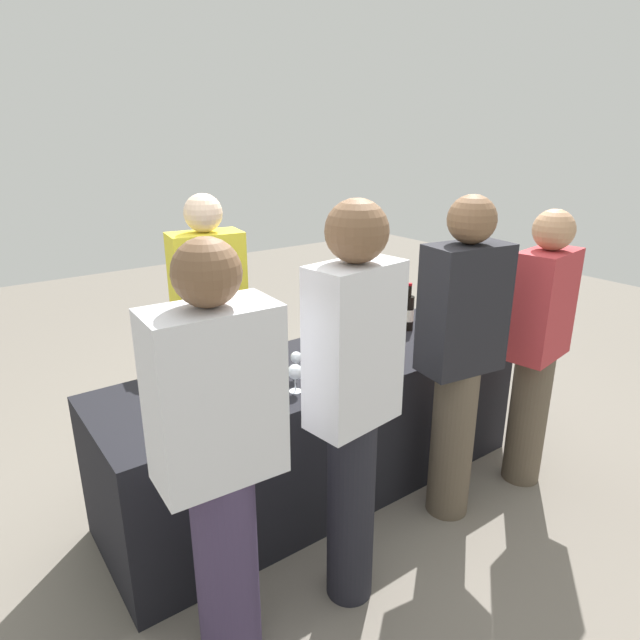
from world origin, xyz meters
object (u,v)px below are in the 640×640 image
(server_pouring, at_px, (211,321))
(wine_bottle_4, at_px, (408,313))
(wine_glass_0, at_px, (202,396))
(guest_2, at_px, (460,353))
(wine_bottle_2, at_px, (324,337))
(wine_bottle_1, at_px, (256,353))
(wine_glass_5, at_px, (342,351))
(wine_glass_3, at_px, (296,359))
(wine_glass_1, at_px, (265,379))
(wine_glass_2, at_px, (295,373))
(guest_0, at_px, (219,457))
(guest_3, at_px, (538,343))
(wine_bottle_3, at_px, (390,313))
(guest_1, at_px, (353,398))
(wine_bottle_0, at_px, (217,354))
(wine_glass_4, at_px, (314,354))

(server_pouring, bearing_deg, wine_bottle_4, 159.34)
(wine_glass_0, relative_size, guest_2, 0.08)
(wine_bottle_2, height_order, guest_2, guest_2)
(wine_bottle_4, distance_m, guest_2, 0.77)
(wine_bottle_1, relative_size, wine_bottle_2, 1.11)
(wine_glass_5, bearing_deg, wine_glass_3, 166.38)
(wine_glass_1, bearing_deg, wine_bottle_2, 27.00)
(wine_bottle_1, bearing_deg, wine_glass_2, -81.31)
(server_pouring, relative_size, guest_0, 0.98)
(wine_bottle_2, xyz_separation_m, guest_3, (0.93, -0.74, -0.01))
(server_pouring, relative_size, guest_2, 0.96)
(wine_glass_0, height_order, server_pouring, server_pouring)
(wine_bottle_3, bearing_deg, guest_1, -139.08)
(wine_glass_0, bearing_deg, wine_bottle_4, 10.24)
(wine_bottle_0, relative_size, wine_glass_1, 2.24)
(server_pouring, relative_size, guest_3, 1.03)
(wine_glass_0, height_order, wine_glass_2, wine_glass_2)
(wine_glass_0, relative_size, wine_glass_1, 0.95)
(wine_glass_0, distance_m, server_pouring, 0.99)
(wine_bottle_4, distance_m, wine_glass_2, 1.11)
(wine_glass_3, xyz_separation_m, guest_2, (0.64, -0.52, 0.05))
(wine_glass_1, xyz_separation_m, wine_glass_5, (0.51, 0.06, -0.00))
(wine_glass_2, xyz_separation_m, wine_glass_4, (0.22, 0.15, -0.00))
(guest_2, bearing_deg, wine_bottle_3, 81.28)
(wine_bottle_0, distance_m, wine_glass_5, 0.65)
(wine_bottle_2, xyz_separation_m, wine_bottle_4, (0.68, 0.01, 0.01))
(wine_bottle_1, relative_size, server_pouring, 0.20)
(wine_bottle_3, xyz_separation_m, wine_glass_2, (-0.97, -0.38, -0.01))
(guest_3, bearing_deg, wine_glass_5, 142.29)
(wine_bottle_0, xyz_separation_m, guest_0, (-0.41, -0.86, 0.00))
(wine_bottle_1, xyz_separation_m, guest_0, (-0.59, -0.77, 0.01))
(wine_bottle_2, distance_m, wine_glass_2, 0.49)
(wine_glass_2, relative_size, wine_glass_4, 1.04)
(wine_glass_2, bearing_deg, wine_glass_0, 175.77)
(wine_bottle_0, height_order, wine_glass_4, wine_bottle_0)
(wine_glass_0, bearing_deg, wine_glass_3, 10.38)
(wine_bottle_4, height_order, wine_glass_2, wine_bottle_4)
(wine_bottle_1, bearing_deg, guest_3, -28.54)
(wine_bottle_3, relative_size, wine_glass_4, 2.24)
(wine_bottle_1, xyz_separation_m, wine_glass_4, (0.26, -0.15, -0.02))
(wine_glass_1, bearing_deg, wine_bottle_1, 68.31)
(wine_bottle_1, distance_m, wine_bottle_4, 1.11)
(wine_bottle_0, relative_size, guest_0, 0.20)
(guest_1, bearing_deg, wine_glass_4, 60.00)
(wine_bottle_4, height_order, guest_3, guest_3)
(wine_glass_0, xyz_separation_m, wine_glass_1, (0.31, -0.02, 0.01))
(wine_glass_2, distance_m, guest_1, 0.52)
(wine_bottle_2, relative_size, wine_glass_3, 2.09)
(guest_1, bearing_deg, wine_bottle_0, 92.77)
(server_pouring, distance_m, guest_0, 1.52)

